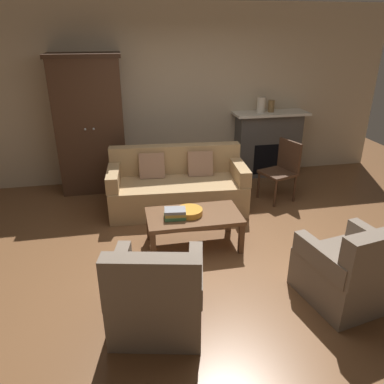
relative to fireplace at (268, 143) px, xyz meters
The scene contains 13 objects.
ground_plane 2.83m from the fireplace, 124.00° to the right, with size 9.60×9.60×0.00m, color brown.
back_wall 1.78m from the fireplace, behind, with size 7.20×0.10×2.80m, color beige.
fireplace is the anchor object (origin of this frame).
armoire 2.99m from the fireplace, behind, with size 1.06×0.57×2.09m.
couch 2.06m from the fireplace, 149.62° to the right, with size 1.97×0.97×0.86m.
coffee_table 2.74m from the fireplace, 129.49° to the right, with size 1.10×0.60×0.42m.
fruit_bowl 2.76m from the fireplace, 130.36° to the right, with size 0.31×0.31×0.07m, color orange.
book_stack 2.92m from the fireplace, 132.33° to the right, with size 0.26×0.20×0.11m.
mantel_vase_cream 0.70m from the fireplace, behind, with size 0.14×0.14×0.25m, color beige.
mantel_vase_bronze 0.65m from the fireplace, 90.00° to the right, with size 0.10×0.10×0.20m, color olive.
armchair_near_left 4.07m from the fireplace, 124.61° to the right, with size 0.91×0.91×0.88m.
armchair_near_right 3.39m from the fireplace, 98.05° to the right, with size 0.90×0.90×0.88m.
side_chair_wooden 1.04m from the fireplace, 99.07° to the right, with size 0.56×0.56×0.90m.
Camera 1 is at (-0.95, -3.61, 2.43)m, focal length 34.86 mm.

